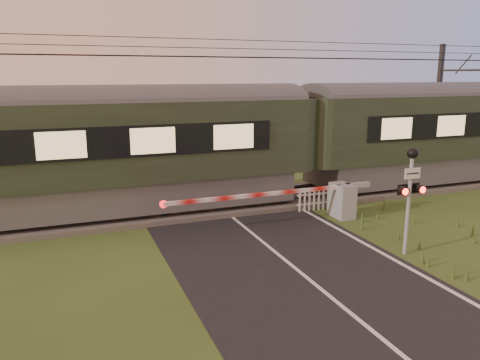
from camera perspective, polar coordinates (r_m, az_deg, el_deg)
name	(u,v)px	position (r m, az deg, el deg)	size (l,w,h in m)	color
ground	(298,271)	(12.23, 7.06, -10.97)	(160.00, 160.00, 0.00)	#37461A
road	(303,274)	(12.05, 7.67, -11.31)	(6.00, 140.00, 0.03)	black
track_bed	(218,204)	(17.86, -2.76, -2.94)	(140.00, 3.40, 0.39)	#47423D
overhead_wires	(216,50)	(17.21, -2.97, 15.51)	(120.00, 0.62, 0.62)	black
train	(300,139)	(18.73, 7.34, 5.00)	(45.37, 3.13, 4.23)	slate
boom_gate	(333,199)	(16.50, 11.32, -2.34)	(7.48, 0.92, 1.22)	gray
crossing_signal	(410,182)	(13.42, 20.05, -0.25)	(0.76, 0.33, 2.99)	gray
picket_fence	(326,199)	(17.57, 10.40, -2.26)	(2.35, 0.07, 0.80)	silver
catenary_mast	(438,106)	(25.78, 23.04, 8.25)	(0.20, 2.45, 6.35)	#2D2D30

